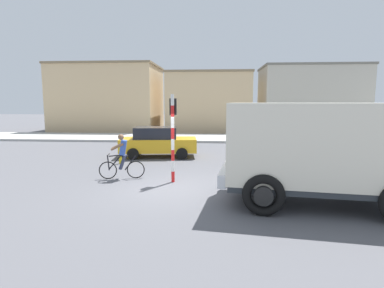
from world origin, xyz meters
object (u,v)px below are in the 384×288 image
cyclist (122,156)px  car_red_near (158,142)px  traffic_light_pole (173,126)px  truck_foreground (321,147)px  bollard_near (120,154)px  bollard_far (128,150)px

cyclist → car_red_near: size_ratio=0.41×
traffic_light_pole → cyclist: bearing=172.3°
cyclist → car_red_near: cyclist is taller
truck_foreground → traffic_light_pole: size_ratio=1.78×
truck_foreground → cyclist: bearing=159.0°
traffic_light_pole → car_red_near: bearing=106.6°
traffic_light_pole → bollard_near: bearing=133.6°
cyclist → traffic_light_pole: traffic_light_pole is taller
truck_foreground → bollard_far: 10.14m
traffic_light_pole → bollard_far: (-2.96, 4.51, -1.62)m
cyclist → bollard_near: cyclist is taller
cyclist → car_red_near: 4.84m
traffic_light_pole → truck_foreground: bearing=-26.4°
bollard_far → cyclist: bearing=-77.4°
cyclist → traffic_light_pole: 2.36m
traffic_light_pole → car_red_near: (-1.52, 5.09, -1.25)m
car_red_near → cyclist: bearing=-95.8°
traffic_light_pole → bollard_near: 4.59m
traffic_light_pole → bollard_near: (-2.96, 3.11, -1.62)m
cyclist → truck_foreground: bearing=-21.0°
traffic_light_pole → bollard_far: size_ratio=3.56×
bollard_far → truck_foreground: bearing=-42.1°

